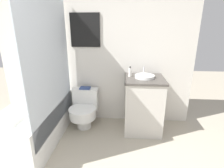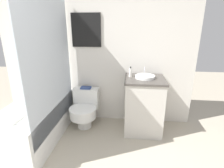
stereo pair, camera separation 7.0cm
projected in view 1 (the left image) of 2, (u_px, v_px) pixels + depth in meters
wall_back at (94, 48)px, 2.80m from camera, size 3.18×0.07×2.50m
shower_area at (36, 120)px, 2.47m from camera, size 0.68×1.39×1.98m
toilet at (84, 109)px, 2.83m from camera, size 0.43×0.54×0.60m
vanity at (143, 105)px, 2.70m from camera, size 0.58×0.57×0.86m
sink at (145, 76)px, 2.58m from camera, size 0.29×0.32×0.13m
soap_bottle at (130, 72)px, 2.61m from camera, size 0.05×0.05×0.16m
book_on_tank at (85, 88)px, 2.87m from camera, size 0.17×0.12×0.02m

